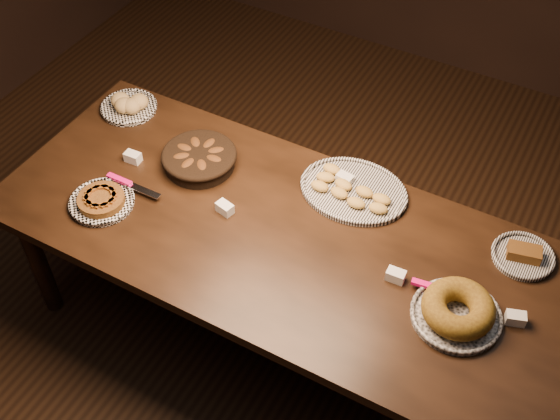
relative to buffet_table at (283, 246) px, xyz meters
The scene contains 9 objects.
ground 0.68m from the buffet_table, ahead, with size 5.00×5.00×0.00m, color black.
buffet_table is the anchor object (origin of this frame).
apple_tart_plate 0.77m from the buffet_table, 163.47° to the right, with size 0.34×0.28×0.05m.
madeleine_platter 0.38m from the buffet_table, 66.85° to the left, with size 0.46×0.37×0.05m.
bundt_cake_plate 0.75m from the buffet_table, ahead, with size 0.36×0.34×0.10m.
croissant_basket 0.55m from the buffet_table, 161.42° to the left, with size 0.35×0.35×0.08m.
bread_roll_plate 1.07m from the buffet_table, 162.00° to the left, with size 0.27×0.27×0.08m.
loaf_plate 0.94m from the buffet_table, 21.15° to the left, with size 0.24×0.24×0.06m.
tent_cards 0.16m from the buffet_table, 46.03° to the left, with size 1.79×0.45×0.04m.
Camera 1 is at (0.88, -1.62, 2.86)m, focal length 45.00 mm.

